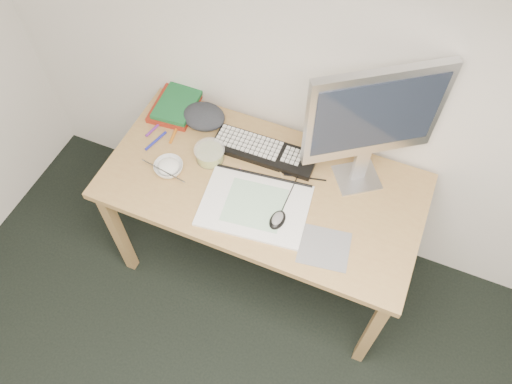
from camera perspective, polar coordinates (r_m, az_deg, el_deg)
desk at (r=2.25m, az=0.72°, el=-0.30°), size 1.40×0.70×0.75m
mousepad at (r=2.03m, az=7.80°, el=-6.31°), size 0.23×0.21×0.00m
sketchpad at (r=2.11m, az=-0.14°, el=-1.56°), size 0.49×0.37×0.01m
keyboard at (r=2.27m, az=0.94°, el=4.66°), size 0.48×0.16×0.03m
monitor at (r=1.95m, az=13.33°, el=8.27°), size 0.46×0.34×0.62m
mouse at (r=2.05m, az=2.47°, el=-3.05°), size 0.07×0.10×0.03m
rice_bowl at (r=2.24m, az=-9.93°, el=2.76°), size 0.14×0.14×0.04m
chopsticks at (r=2.20m, az=-10.55°, el=2.39°), size 0.22×0.05×0.02m
fruit_tub at (r=2.25m, az=-5.30°, el=4.36°), size 0.15×0.15×0.07m
book_red at (r=2.49m, az=-9.17°, el=9.68°), size 0.22×0.28×0.03m
book_green at (r=2.46m, az=-9.00°, el=9.92°), size 0.19×0.25×0.02m
cloth_lump at (r=2.39m, az=-5.98°, el=8.58°), size 0.20×0.19×0.07m
pencil_pink at (r=2.19m, az=-0.13°, el=1.28°), size 0.18×0.08×0.01m
pencil_tan at (r=2.19m, az=3.15°, el=1.36°), size 0.12×0.14×0.01m
pencil_black at (r=2.21m, az=5.61°, el=1.66°), size 0.19×0.05×0.01m
marker_blue at (r=2.37m, az=-11.38°, el=5.76°), size 0.05×0.13×0.01m
marker_orange at (r=2.39m, az=-9.21°, el=6.84°), size 0.03×0.14×0.01m
marker_purple at (r=2.42m, az=-11.39°, el=7.27°), size 0.04×0.13×0.01m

